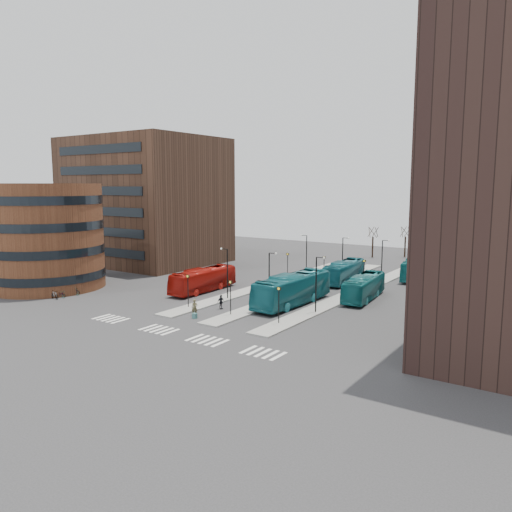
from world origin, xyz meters
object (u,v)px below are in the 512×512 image
Objects in this scene: teal_bus_c at (364,287)px; bicycle_mid at (54,295)px; commuter_a at (198,288)px; commuter_c at (268,305)px; traveller at (195,308)px; teal_bus_d at (416,268)px; commuter_b at (221,302)px; bicycle_far at (74,291)px; teal_bus_b at (344,272)px; suitcase at (195,316)px; teal_bus_a at (292,289)px; red_bus at (203,280)px; bicycle_near at (60,294)px.

bicycle_mid is at bearing -152.26° from teal_bus_c.
commuter_c is at bearing 162.62° from commuter_a.
teal_bus_d is at bearing 35.13° from traveller.
bicycle_far is (-19.94, -4.75, -0.33)m from commuter_b.
teal_bus_d is 6.98× the size of bicycle_mid.
bicycle_mid is 0.93× the size of bicycle_far.
suitcase is at bearing -104.34° from teal_bus_b.
teal_bus_a reaches higher than teal_bus_c.
red_bus reaches higher than bicycle_near.
teal_bus_a is at bearing -134.79° from teal_bus_c.
traveller is (-11.85, -17.53, -0.61)m from teal_bus_c.
bicycle_mid is at bearing -134.36° from teal_bus_b.
commuter_c is at bearing -124.85° from teal_bus_c.
teal_bus_c is at bearing -57.50° from teal_bus_b.
teal_bus_c reaches higher than suitcase.
commuter_c is at bearing -67.66° from bicycle_mid.
traveller is (-0.69, 0.80, 0.60)m from suitcase.
traveller is 0.98× the size of commuter_a.
commuter_c is 0.80× the size of bicycle_far.
traveller is 1.11× the size of bicycle_near.
traveller is at bearing 130.53° from suitcase.
commuter_b is (-11.38, -13.62, -0.68)m from teal_bus_c.
bicycle_near is at bearing 33.66° from commuter_a.
commuter_c is at bearing -58.13° from commuter_b.
commuter_b is 0.96× the size of bicycle_mid.
teal_bus_c is at bearing -54.33° from bicycle_mid.
teal_bus_d reaches higher than bicycle_near.
teal_bus_c is at bearing 58.30° from suitcase.
commuter_a is at bearing -60.54° from bicycle_near.
commuter_b is 5.35m from commuter_c.
bicycle_far is at bearing -140.46° from teal_bus_d.
commuter_c is at bearing -89.87° from bicycle_far.
teal_bus_b is 36.69m from bicycle_far.
suitcase is 4.74m from commuter_b.
commuter_a reaches higher than commuter_b.
commuter_a is 1.13× the size of bicycle_near.
teal_bus_a is (5.35, 11.04, 1.55)m from suitcase.
suitcase is 12.37m from teal_bus_a.
teal_bus_a is at bearing -176.84° from commuter_a.
teal_bus_b reaches higher than commuter_b.
commuter_c is at bearing 12.53° from traveller.
commuter_a is 1.23× the size of commuter_c.
commuter_b is at bearing 48.91° from traveller.
bicycle_near is 1.93m from bicycle_far.
teal_bus_b is 26.68m from traveller.
bicycle_mid is (-25.51, -13.84, -1.32)m from teal_bus_a.
commuter_b reaches higher than bicycle_near.
teal_bus_d is 49.69m from bicycle_near.
commuter_a reaches higher than bicycle_mid.
teal_bus_b is 6.16× the size of commuter_a.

